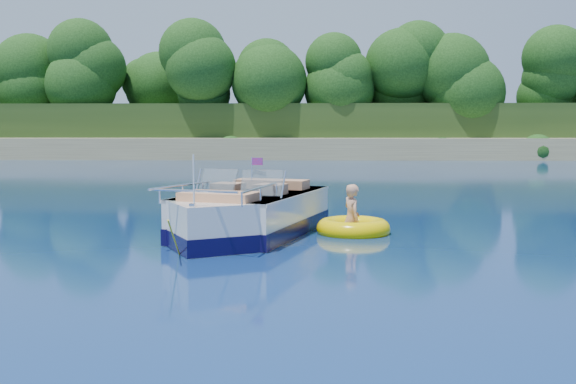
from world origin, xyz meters
The scene contains 6 objects.
ground centered at (0.00, 0.00, 0.00)m, with size 160.00×160.00×0.00m, color #0A204A.
shoreline centered at (0.00, 63.77, 0.98)m, with size 170.00×59.00×6.00m.
treeline centered at (0.04, 41.01, 5.55)m, with size 150.00×7.12×8.19m.
motorboat centered at (-0.97, 2.32, 0.35)m, with size 2.96×5.29×1.82m.
tow_tube centered at (1.06, 2.75, 0.10)m, with size 1.89×1.89×0.38m.
boy centered at (1.00, 2.66, 0.00)m, with size 0.50×0.33×1.38m, color tan.
Camera 1 is at (0.17, -9.54, 1.96)m, focal length 40.00 mm.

